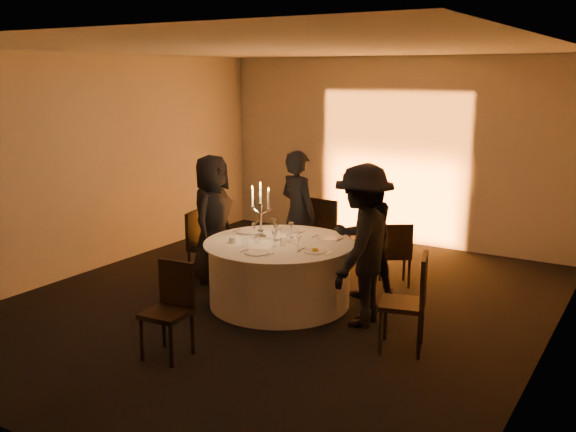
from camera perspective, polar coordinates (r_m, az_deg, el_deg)
The scene contains 34 objects.
floor at distance 7.85m, azimuth -0.76°, elevation -7.77°, with size 7.00×7.00×0.00m, color black.
ceiling at distance 7.37m, azimuth -0.83°, elevation 14.67°, with size 7.00×7.00×0.00m, color silver.
wall_back at distance 10.57m, azimuth 9.36°, elevation 5.73°, with size 7.00×7.00×0.00m, color beige.
wall_front at distance 4.93m, azimuth -22.94°, elevation -2.92°, with size 7.00×7.00×0.00m, color beige.
wall_left at distance 9.39m, azimuth -16.57°, elevation 4.53°, with size 7.00×7.00×0.00m, color beige.
wall_right at distance 6.43m, azimuth 22.53°, elevation 0.56°, with size 7.00×7.00×0.00m, color beige.
uplighter_fixture at distance 10.56m, azimuth 8.47°, elevation -2.26°, with size 0.25×0.12×0.10m, color black.
banquet_table at distance 7.73m, azimuth -0.77°, elevation -5.10°, with size 1.80×1.80×0.77m.
chair_left at distance 8.69m, azimuth -7.72°, elevation -2.26°, with size 0.48×0.48×0.93m.
chair_back_left at distance 9.09m, azimuth 3.56°, elevation -1.14°, with size 0.49×0.49×1.02m.
chair_back_right at distance 8.44m, azimuth 9.60°, elevation -3.09°, with size 0.52×0.52×0.86m.
chair_right at distance 6.51m, azimuth 10.89°, elevation -7.08°, with size 0.54×0.54×1.00m.
chair_front at distance 6.43m, azimuth -10.37°, elevation -7.67°, with size 0.44×0.44×0.94m.
guest_left at distance 8.53m, azimuth -6.74°, elevation -0.25°, with size 0.83×0.54×1.70m, color black.
guest_back_left at distance 8.70m, azimuth 0.91°, elevation 0.19°, with size 0.63×0.41×1.73m, color black.
guest_back_right at distance 7.98m, azimuth 6.89°, elevation -1.54°, with size 0.77×0.60×1.59m, color black.
guest_right at distance 7.03m, azimuth 6.69°, elevation -2.63°, with size 1.16×0.67×1.80m, color black.
plate_left at distance 8.09m, azimuth -3.61°, elevation -1.43°, with size 0.36×0.28×0.01m.
plate_back_left at distance 8.13m, azimuth 0.17°, elevation -1.33°, with size 0.35×0.26×0.01m.
plate_back_right at distance 7.79m, azimuth 3.54°, elevation -1.96°, with size 0.35×0.28×0.01m.
plate_right at distance 7.20m, azimuth 2.42°, elevation -3.07°, with size 0.36×0.25×0.08m.
plate_front at distance 7.16m, azimuth -2.79°, elevation -3.28°, with size 0.36×0.28×0.01m.
coffee_cup at distance 7.61m, azimuth -4.99°, elevation -2.16°, with size 0.11×0.11×0.07m.
candelabra at distance 7.79m, azimuth -2.45°, elevation -0.19°, with size 0.29×0.14×0.69m.
wine_glass_a at distance 7.68m, azimuth -1.10°, elevation -1.16°, with size 0.07×0.07×0.19m.
wine_glass_b at distance 7.16m, azimuth 0.91°, elevation -2.18°, with size 0.07×0.07×0.19m.
wine_glass_c at distance 7.37m, azimuth -1.22°, elevation -1.74°, with size 0.07×0.07×0.19m.
wine_glass_d at distance 7.79m, azimuth 0.31°, elevation -0.95°, with size 0.07×0.07×0.19m.
wine_glass_e at distance 8.00m, azimuth -1.26°, elevation -0.60°, with size 0.07×0.07×0.19m.
wine_glass_f at distance 7.78m, azimuth -3.04°, elevation -1.00°, with size 0.07×0.07×0.19m.
tumbler_a at distance 7.62m, azimuth -2.73°, elevation -2.01°, with size 0.07×0.07×0.09m, color white.
tumbler_b at distance 7.47m, azimuth -3.86°, elevation -2.31°, with size 0.07×0.07×0.09m, color white.
tumbler_c at distance 7.62m, azimuth 0.06°, elevation -1.99°, with size 0.07×0.07×0.09m, color white.
tumbler_d at distance 7.46m, azimuth -0.46°, elevation -2.31°, with size 0.07×0.07×0.09m, color white.
Camera 1 is at (3.90, -6.24, 2.73)m, focal length 40.00 mm.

